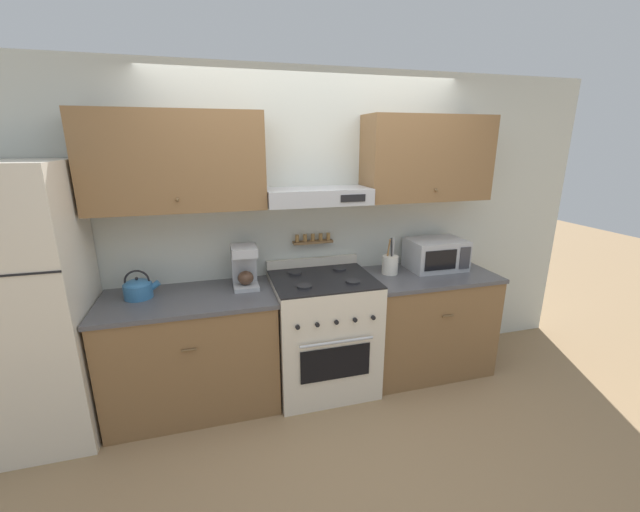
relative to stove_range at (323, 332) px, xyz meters
name	(u,v)px	position (x,y,z in m)	size (l,w,h in m)	color
ground_plane	(334,407)	(0.00, -0.32, -0.48)	(16.00, 16.00, 0.00)	#937551
wall_back	(309,207)	(-0.03, 0.32, 0.99)	(5.20, 0.46, 2.55)	silver
counter_left	(193,352)	(-1.02, 0.02, -0.03)	(1.25, 0.68, 0.90)	brown
counter_right	(424,321)	(0.95, 0.02, -0.03)	(1.10, 0.68, 0.90)	brown
stove_range	(323,332)	(0.00, 0.00, 0.00)	(0.80, 0.72, 1.03)	beige
refrigerator	(30,309)	(-2.00, -0.01, 0.46)	(0.69, 0.73, 1.88)	beige
tea_kettle	(138,288)	(-1.36, 0.10, 0.49)	(0.26, 0.20, 0.21)	teal
coffee_maker	(244,266)	(-0.59, 0.13, 0.59)	(0.19, 0.24, 0.33)	#ADAFB5
microwave	(436,254)	(1.07, 0.12, 0.55)	(0.49, 0.35, 0.27)	#ADAFB5
utensil_crock	(390,264)	(0.62, 0.10, 0.50)	(0.14, 0.14, 0.31)	silver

